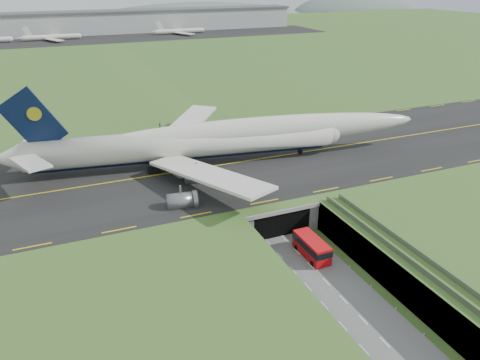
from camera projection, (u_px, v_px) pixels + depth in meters
name	position (u px, v px, depth m)	size (l,w,h in m)	color
ground	(302.00, 258.00, 84.33)	(900.00, 900.00, 0.00)	#366327
airfield_deck	(303.00, 244.00, 83.10)	(800.00, 800.00, 6.00)	gray
trench_road	(325.00, 281.00, 77.98)	(12.00, 75.00, 0.20)	slate
taxiway	(234.00, 163.00, 109.61)	(800.00, 44.00, 0.18)	black
tunnel_portal	(263.00, 203.00, 97.03)	(17.00, 22.30, 6.00)	gray
guideway	(432.00, 278.00, 69.95)	(3.00, 53.00, 7.05)	#A8A8A3
jumbo_jet	(216.00, 140.00, 108.13)	(99.25, 62.50, 20.90)	silver
shuttle_tram	(312.00, 247.00, 84.03)	(3.40, 8.63, 3.48)	red
cargo_terminal	(92.00, 22.00, 330.55)	(320.00, 67.00, 15.60)	#B2B2B2
distant_hills	(145.00, 27.00, 470.54)	(700.00, 91.00, 60.00)	#526260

